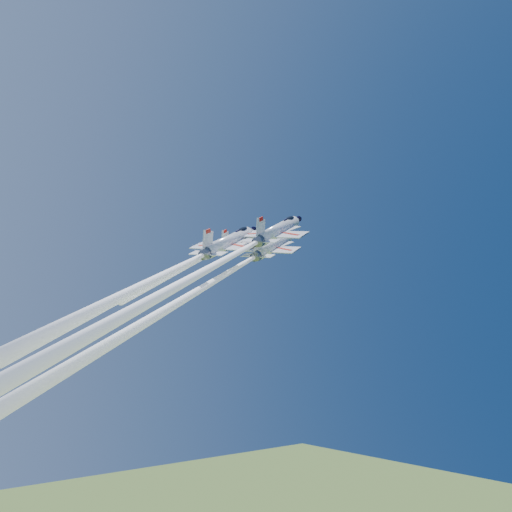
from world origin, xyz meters
TOP-DOWN VIEW (x-y plane):
  - jet_lead at (-16.11, -5.63)m, footprint 51.81×25.79m
  - jet_left at (-9.72, 1.42)m, footprint 29.43×14.84m
  - jet_right at (-20.64, -13.48)m, footprint 49.32×24.60m
  - jet_slot at (-21.59, -7.60)m, footprint 39.01×19.62m

SIDE VIEW (x-z plane):
  - jet_lead at x=-16.11m, z-range 67.61..122.54m
  - jet_right at x=-20.64m, z-range 71.40..122.13m
  - jet_slot at x=-21.59m, z-range 79.97..115.17m
  - jet_left at x=-9.72m, z-range 89.03..114.79m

